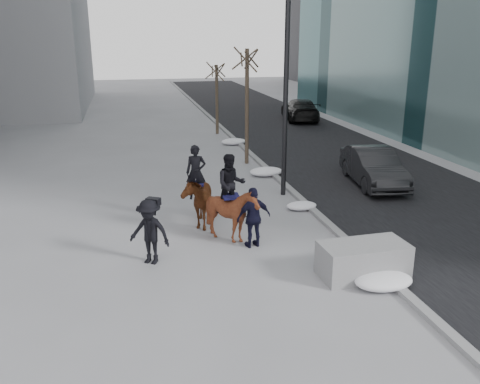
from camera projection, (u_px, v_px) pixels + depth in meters
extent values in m
plane|color=gray|center=(250.00, 257.00, 13.84)|extent=(120.00, 120.00, 0.00)
cube|color=black|center=(340.00, 160.00, 24.64)|extent=(8.00, 90.00, 0.01)
cube|color=gray|center=(261.00, 163.00, 23.78)|extent=(0.25, 90.00, 0.12)
cube|color=gray|center=(363.00, 260.00, 12.65)|extent=(2.21, 1.17, 0.87)
imported|color=black|center=(373.00, 167.00, 20.36)|extent=(2.19, 4.68, 1.48)
imported|color=black|center=(300.00, 109.00, 35.95)|extent=(2.93, 5.48, 1.51)
imported|color=#4B1D0F|center=(197.00, 199.00, 16.07)|extent=(1.25, 2.09, 1.65)
imported|color=black|center=(196.00, 172.00, 15.97)|extent=(0.70, 0.53, 1.72)
cube|color=#100F37|center=(196.00, 183.00, 16.07)|extent=(0.58, 0.64, 0.06)
imported|color=#461A0E|center=(232.00, 214.00, 14.71)|extent=(1.42, 1.59, 1.68)
imported|color=black|center=(231.00, 184.00, 14.60)|extent=(0.88, 0.70, 1.76)
cube|color=#0F0E35|center=(231.00, 196.00, 14.71)|extent=(0.50, 0.58, 0.06)
imported|color=black|center=(254.00, 217.00, 14.30)|extent=(1.09, 0.63, 1.75)
cylinder|color=#C8710B|center=(247.00, 202.00, 14.73)|extent=(0.04, 0.18, 0.07)
imported|color=black|center=(150.00, 232.00, 13.25)|extent=(1.31, 1.15, 1.75)
cube|color=black|center=(153.00, 202.00, 13.30)|extent=(0.42, 0.38, 0.20)
cylinder|color=black|center=(286.00, 73.00, 17.96)|extent=(0.18, 0.18, 9.00)
ellipsoid|color=white|center=(384.00, 281.00, 12.11)|extent=(1.44, 0.92, 0.37)
ellipsoid|color=white|center=(234.00, 142.00, 28.01)|extent=(1.36, 0.86, 0.35)
ellipsoid|color=white|center=(301.00, 206.00, 17.59)|extent=(1.07, 0.68, 0.27)
ellipsoid|color=white|center=(266.00, 172.00, 21.81)|extent=(1.44, 0.92, 0.37)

